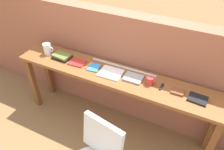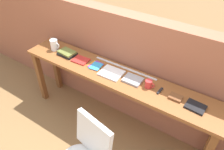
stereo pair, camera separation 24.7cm
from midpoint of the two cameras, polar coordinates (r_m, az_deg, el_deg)
name	(u,v)px [view 1 (the left image)]	position (r m, az deg, el deg)	size (l,w,h in m)	color
ground_plane	(104,139)	(2.98, -4.68, -16.56)	(40.00, 40.00, 0.00)	olive
brick_wall_back	(125,68)	(2.84, 0.97, 1.80)	(6.00, 0.20, 1.48)	#9E5B42
sideboard	(114,83)	(2.60, -2.23, -2.25)	(2.50, 0.44, 0.88)	brown
pitcher_white	(47,49)	(2.98, -18.82, 6.43)	(0.14, 0.10, 0.18)	white
book_stack_leftmost	(62,56)	(2.87, -15.38, 4.63)	(0.23, 0.17, 0.05)	black
magazine_cycling	(77,63)	(2.74, -11.64, 3.11)	(0.20, 0.16, 0.02)	red
pamphlet_pile_colourful	(93,67)	(2.64, -7.59, 2.06)	(0.18, 0.19, 0.01)	green
book_open_centre	(111,73)	(2.52, -3.10, 0.42)	(0.26, 0.22, 0.02)	white
book_grey_hardcover	(133,78)	(2.44, 2.71, -0.90)	(0.21, 0.17, 0.03)	#9E9EA3
mug	(150,81)	(2.36, 6.98, -1.67)	(0.11, 0.08, 0.09)	red
multitool_folded	(161,87)	(2.37, 9.91, -3.14)	(0.02, 0.11, 0.02)	black
leather_journal_brown	(178,92)	(2.33, 13.90, -4.37)	(0.13, 0.10, 0.02)	brown
book_repair_rightmost	(198,99)	(2.31, 18.69, -6.06)	(0.19, 0.15, 0.02)	black
ruler_metal_back_edge	(123,67)	(2.62, 0.19, 2.03)	(0.83, 0.03, 0.00)	silver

